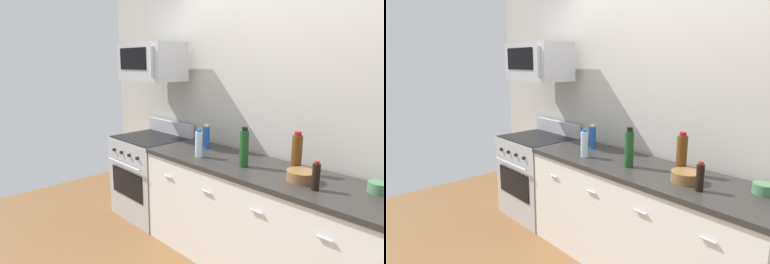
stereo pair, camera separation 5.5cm
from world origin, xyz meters
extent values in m
cube|color=#B7B2A8|center=(0.00, 0.41, 1.35)|extent=(5.24, 0.10, 2.70)
cube|color=white|center=(0.00, 0.00, 0.44)|extent=(2.12, 0.62, 0.88)
cube|color=#2D2B28|center=(0.00, 0.00, 0.90)|extent=(2.15, 0.65, 0.04)
cylinder|color=silver|center=(-0.74, -0.32, 0.72)|extent=(0.10, 0.02, 0.02)
cylinder|color=silver|center=(-0.25, -0.32, 0.72)|extent=(0.10, 0.02, 0.02)
cylinder|color=silver|center=(0.25, -0.32, 0.72)|extent=(0.10, 0.02, 0.02)
cylinder|color=silver|center=(0.74, -0.32, 0.72)|extent=(0.10, 0.02, 0.02)
cube|color=#B7BABF|center=(-1.45, 0.00, 0.46)|extent=(0.76, 0.64, 0.91)
cube|color=black|center=(-1.45, -0.32, 0.45)|extent=(0.58, 0.01, 0.30)
cylinder|color=#B7BABF|center=(-1.45, -0.35, 0.68)|extent=(0.61, 0.02, 0.02)
cube|color=#B7BABF|center=(-1.45, 0.29, 0.99)|extent=(0.76, 0.06, 0.16)
cube|color=black|center=(-1.45, 0.00, 0.92)|extent=(0.73, 0.61, 0.01)
cylinder|color=black|center=(-1.68, -0.33, 0.79)|extent=(0.04, 0.02, 0.04)
cylinder|color=black|center=(-1.53, -0.33, 0.79)|extent=(0.04, 0.02, 0.04)
cylinder|color=black|center=(-1.37, -0.33, 0.79)|extent=(0.04, 0.02, 0.04)
cylinder|color=black|center=(-1.22, -0.33, 0.79)|extent=(0.04, 0.02, 0.04)
cube|color=#B7BABF|center=(-1.45, 0.05, 1.75)|extent=(0.74, 0.40, 0.40)
cube|color=black|center=(-1.51, -0.15, 1.78)|extent=(0.48, 0.01, 0.22)
cube|color=#B7BABF|center=(-1.15, -0.17, 1.75)|extent=(0.02, 0.04, 0.30)
cylinder|color=silver|center=(-0.52, -0.14, 1.03)|extent=(0.06, 0.06, 0.23)
cylinder|color=blue|center=(-0.52, -0.14, 1.16)|extent=(0.04, 0.04, 0.02)
cylinder|color=#1E4CA5|center=(-0.69, 0.13, 1.03)|extent=(0.07, 0.07, 0.21)
cylinder|color=silver|center=(-0.69, 0.13, 1.15)|extent=(0.04, 0.04, 0.02)
cylinder|color=#59330F|center=(0.30, 0.09, 1.07)|extent=(0.08, 0.08, 0.29)
cylinder|color=maroon|center=(0.30, 0.09, 1.23)|extent=(0.05, 0.05, 0.03)
cylinder|color=#19471E|center=(-0.07, -0.07, 1.07)|extent=(0.07, 0.07, 0.30)
cylinder|color=black|center=(-0.07, -0.07, 1.23)|extent=(0.05, 0.05, 0.03)
cylinder|color=black|center=(0.56, -0.12, 1.01)|extent=(0.05, 0.05, 0.18)
cylinder|color=maroon|center=(0.56, -0.12, 1.11)|extent=(0.03, 0.03, 0.02)
cylinder|color=brown|center=(0.41, -0.03, 0.96)|extent=(0.20, 0.20, 0.08)
torus|color=brown|center=(0.41, -0.03, 0.99)|extent=(0.20, 0.20, 0.01)
cylinder|color=brown|center=(0.41, -0.03, 0.93)|extent=(0.11, 0.11, 0.01)
cylinder|color=#477A4C|center=(0.86, 0.14, 0.95)|extent=(0.13, 0.13, 0.07)
torus|color=#477A4C|center=(0.86, 0.14, 0.99)|extent=(0.13, 0.13, 0.01)
cylinder|color=#477A4C|center=(0.86, 0.14, 0.93)|extent=(0.07, 0.07, 0.01)
camera|label=1|loc=(1.49, -2.10, 1.75)|focal=30.59mm
camera|label=2|loc=(1.53, -2.06, 1.75)|focal=30.59mm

